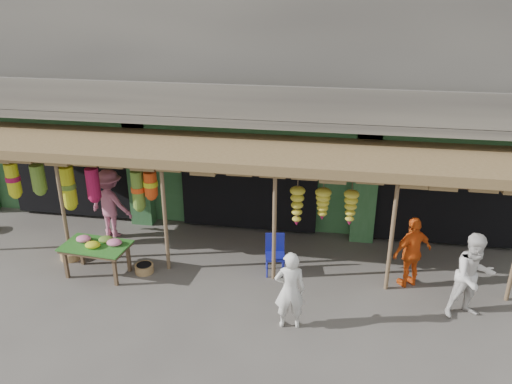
% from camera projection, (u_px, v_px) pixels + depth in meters
% --- Properties ---
extents(ground, '(80.00, 80.00, 0.00)m').
position_uv_depth(ground, '(233.00, 269.00, 11.74)').
color(ground, '#514C47').
rests_on(ground, ground).
extents(building, '(16.40, 6.80, 7.00)m').
position_uv_depth(building, '(265.00, 87.00, 14.87)').
color(building, gray).
rests_on(building, ground).
extents(awning, '(14.00, 2.70, 2.79)m').
position_uv_depth(awning, '(230.00, 155.00, 11.51)').
color(awning, brown).
rests_on(awning, ground).
extents(flower_table, '(1.56, 1.00, 0.89)m').
position_uv_depth(flower_table, '(97.00, 246.00, 11.29)').
color(flower_table, brown).
rests_on(flower_table, ground).
extents(blue_chair, '(0.51, 0.52, 0.93)m').
position_uv_depth(blue_chair, '(275.00, 251.00, 11.48)').
color(blue_chair, '#171E96').
rests_on(blue_chair, ground).
extents(basket_mid, '(0.62, 0.62, 0.20)m').
position_uv_depth(basket_mid, '(71.00, 255.00, 12.19)').
color(basket_mid, olive).
rests_on(basket_mid, ground).
extents(basket_right, '(0.44, 0.44, 0.20)m').
position_uv_depth(basket_right, '(144.00, 269.00, 11.59)').
color(basket_right, '#906543').
rests_on(basket_right, ground).
extents(person_front, '(0.65, 0.48, 1.63)m').
position_uv_depth(person_front, '(290.00, 290.00, 9.50)').
color(person_front, white).
rests_on(person_front, ground).
extents(person_right, '(1.06, 0.94, 1.82)m').
position_uv_depth(person_right, '(473.00, 276.00, 9.77)').
color(person_right, silver).
rests_on(person_right, ground).
extents(person_vendor, '(1.03, 0.85, 1.65)m').
position_uv_depth(person_vendor, '(412.00, 252.00, 10.84)').
color(person_vendor, '#E05715').
rests_on(person_vendor, ground).
extents(person_shopper, '(1.33, 0.94, 1.86)m').
position_uv_depth(person_shopper, '(110.00, 203.00, 12.99)').
color(person_shopper, '#C96A88').
rests_on(person_shopper, ground).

